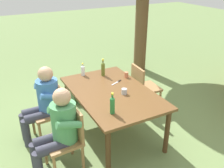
% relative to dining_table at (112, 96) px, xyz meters
% --- Properties ---
extents(ground_plane, '(24.00, 24.00, 0.00)m').
position_rel_dining_table_xyz_m(ground_plane, '(0.00, 0.00, -0.68)').
color(ground_plane, '#6B844C').
extents(dining_table, '(1.72, 1.09, 0.76)m').
position_rel_dining_table_xyz_m(dining_table, '(0.00, 0.00, 0.00)').
color(dining_table, brown).
rests_on(dining_table, ground_plane).
extents(chair_near_right, '(0.47, 0.47, 0.87)m').
position_rel_dining_table_xyz_m(chair_near_right, '(0.38, -0.85, -0.19)').
color(chair_near_right, '#A37547').
rests_on(chair_near_right, ground_plane).
extents(chair_near_left, '(0.47, 0.47, 0.87)m').
position_rel_dining_table_xyz_m(chair_near_left, '(-0.39, -0.85, -0.19)').
color(chair_near_left, '#A37547').
rests_on(chair_near_left, ground_plane).
extents(chair_far_left, '(0.47, 0.47, 0.87)m').
position_rel_dining_table_xyz_m(chair_far_left, '(-0.39, 0.85, -0.19)').
color(chair_far_left, '#A37547').
rests_on(chair_far_left, ground_plane).
extents(person_in_white_shirt, '(0.47, 0.61, 1.18)m').
position_rel_dining_table_xyz_m(person_in_white_shirt, '(0.39, -0.95, -0.02)').
color(person_in_white_shirt, '#4C935B').
rests_on(person_in_white_shirt, ground_plane).
extents(person_in_plaid_shirt, '(0.47, 0.61, 1.18)m').
position_rel_dining_table_xyz_m(person_in_plaid_shirt, '(-0.39, -0.95, -0.02)').
color(person_in_plaid_shirt, '#3D70B2').
rests_on(person_in_plaid_shirt, ground_plane).
extents(bottle_olive, '(0.06, 0.06, 0.30)m').
position_rel_dining_table_xyz_m(bottle_olive, '(-0.59, 0.14, 0.21)').
color(bottle_olive, '#566623').
rests_on(bottle_olive, dining_table).
extents(bottle_clear, '(0.06, 0.06, 0.22)m').
position_rel_dining_table_xyz_m(bottle_clear, '(-0.76, -0.16, 0.18)').
color(bottle_clear, white).
rests_on(bottle_clear, dining_table).
extents(bottle_green, '(0.06, 0.06, 0.29)m').
position_rel_dining_table_xyz_m(bottle_green, '(0.55, -0.28, 0.21)').
color(bottle_green, '#287A38').
rests_on(bottle_green, dining_table).
extents(cup_terracotta, '(0.06, 0.06, 0.10)m').
position_rel_dining_table_xyz_m(cup_terracotta, '(-0.34, 0.45, 0.13)').
color(cup_terracotta, '#BC6B47').
rests_on(cup_terracotta, dining_table).
extents(cup_steel, '(0.08, 0.08, 0.09)m').
position_rel_dining_table_xyz_m(cup_steel, '(0.16, 0.12, 0.12)').
color(cup_steel, '#B2B7BC').
rests_on(cup_steel, dining_table).
extents(table_knife, '(0.12, 0.23, 0.01)m').
position_rel_dining_table_xyz_m(table_knife, '(-0.24, 0.22, 0.08)').
color(table_knife, silver).
rests_on(table_knife, dining_table).
extents(backpack_by_near_side, '(0.33, 0.22, 0.38)m').
position_rel_dining_table_xyz_m(backpack_by_near_side, '(-1.22, -0.11, -0.50)').
color(backpack_by_near_side, '#47663D').
rests_on(backpack_by_near_side, ground_plane).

